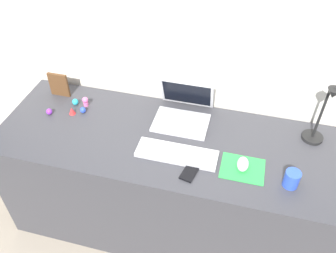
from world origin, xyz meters
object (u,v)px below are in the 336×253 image
(mouse, at_px, (243,164))
(toy_figurine_blue, at_px, (83,110))
(laptop, at_px, (184,110))
(toy_figurine_purple, at_px, (49,112))
(toy_figurine_pink, at_px, (85,101))
(toy_figurine_red, at_px, (72,111))
(toy_figurine_cyan, at_px, (75,102))
(coffee_mug, at_px, (292,179))
(desk_lamp, at_px, (322,116))
(keyboard, at_px, (177,154))
(cell_phone, at_px, (190,171))
(picture_frame, at_px, (59,85))

(mouse, bearing_deg, toy_figurine_blue, 168.67)
(laptop, relative_size, toy_figurine_purple, 8.05)
(mouse, distance_m, toy_figurine_pink, 0.97)
(toy_figurine_red, xyz_separation_m, toy_figurine_cyan, (-0.02, 0.08, -0.00))
(mouse, distance_m, toy_figurine_purple, 1.11)
(coffee_mug, bearing_deg, toy_figurine_purple, 172.32)
(mouse, xyz_separation_m, toy_figurine_purple, (-1.11, 0.12, -0.00))
(toy_figurine_purple, bearing_deg, desk_lamp, 5.50)
(laptop, bearing_deg, desk_lamp, -2.58)
(keyboard, xyz_separation_m, coffee_mug, (0.55, -0.05, 0.03))
(desk_lamp, bearing_deg, toy_figurine_purple, -174.50)
(toy_figurine_purple, bearing_deg, toy_figurine_cyan, 48.23)
(laptop, distance_m, coffee_mug, 0.68)
(cell_phone, bearing_deg, toy_figurine_red, 173.59)
(desk_lamp, bearing_deg, keyboard, -158.08)
(toy_figurine_cyan, bearing_deg, mouse, -13.56)
(keyboard, height_order, toy_figurine_pink, toy_figurine_pink)
(toy_figurine_purple, bearing_deg, coffee_mug, -7.68)
(mouse, xyz_separation_m, coffee_mug, (0.22, -0.06, 0.02))
(picture_frame, distance_m, toy_figurine_red, 0.21)
(picture_frame, distance_m, coffee_mug, 1.40)
(mouse, xyz_separation_m, toy_figurine_blue, (-0.93, 0.19, -0.00))
(cell_phone, height_order, toy_figurine_pink, toy_figurine_pink)
(mouse, xyz_separation_m, desk_lamp, (0.34, 0.26, 0.16))
(picture_frame, bearing_deg, keyboard, -21.26)
(desk_lamp, distance_m, coffee_mug, 0.36)
(mouse, bearing_deg, keyboard, -179.11)
(laptop, xyz_separation_m, toy_figurine_purple, (-0.74, -0.17, -0.03))
(desk_lamp, height_order, toy_figurine_pink, desk_lamp)
(laptop, relative_size, cell_phone, 2.34)
(mouse, height_order, coffee_mug, coffee_mug)
(mouse, distance_m, toy_figurine_red, 1.00)
(mouse, bearing_deg, laptop, 140.96)
(picture_frame, xyz_separation_m, toy_figurine_cyan, (0.13, -0.06, -0.06))
(desk_lamp, bearing_deg, laptop, 177.42)
(laptop, distance_m, desk_lamp, 0.71)
(laptop, distance_m, toy_figurine_cyan, 0.64)
(laptop, distance_m, toy_figurine_purple, 0.76)
(laptop, xyz_separation_m, picture_frame, (-0.76, 0.01, 0.02))
(toy_figurine_purple, bearing_deg, keyboard, -9.37)
(desk_lamp, bearing_deg, toy_figurine_cyan, -179.10)
(coffee_mug, bearing_deg, toy_figurine_blue, 168.13)
(laptop, height_order, keyboard, laptop)
(cell_phone, xyz_separation_m, toy_figurine_purple, (-0.87, 0.22, 0.01))
(keyboard, xyz_separation_m, cell_phone, (0.09, -0.09, -0.01))
(coffee_mug, xyz_separation_m, toy_figurine_red, (-1.21, 0.22, -0.02))
(desk_lamp, xyz_separation_m, toy_figurine_purple, (-1.44, -0.14, -0.16))
(keyboard, distance_m, toy_figurine_purple, 0.79)
(mouse, xyz_separation_m, cell_phone, (-0.24, -0.10, -0.02))
(keyboard, xyz_separation_m, mouse, (0.33, 0.01, 0.01))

